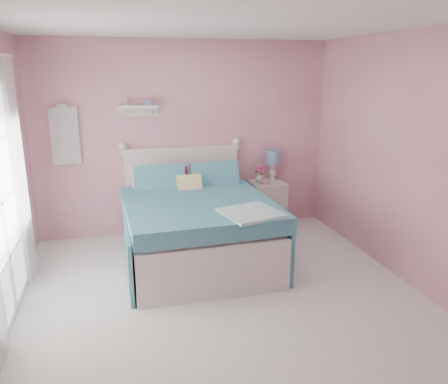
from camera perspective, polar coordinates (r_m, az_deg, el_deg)
name	(u,v)px	position (r m, az deg, el deg)	size (l,w,h in m)	color
floor	(228,307)	(4.35, 0.53, -14.83)	(4.50, 4.50, 0.00)	silver
room_shell	(229,145)	(3.80, 0.59, 6.20)	(4.50, 4.50, 4.50)	#BF7983
bed	(196,226)	(5.23, -3.68, -4.48)	(1.70, 2.10, 1.20)	silver
nightstand	(267,205)	(6.27, 5.59, -1.68)	(0.47, 0.47, 0.68)	beige
table_lamp	(273,159)	(6.25, 6.36, 4.27)	(0.22, 0.22, 0.43)	white
vase	(260,177)	(6.13, 4.77, 1.93)	(0.14, 0.14, 0.15)	silver
teacup	(265,181)	(6.04, 5.38, 1.43)	(0.11, 0.11, 0.09)	#C6848E
roses	(260,169)	(6.10, 4.79, 2.96)	(0.14, 0.11, 0.12)	#CE4681
wall_shelf	(138,108)	(5.84, -11.20, 10.75)	(0.50, 0.15, 0.25)	silver
hanging_dress	(65,136)	(5.88, -20.07, 6.85)	(0.34, 0.03, 0.72)	white
curtain_far	(20,173)	(4.97, -25.11, 2.22)	(0.04, 0.40, 2.32)	white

